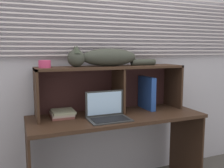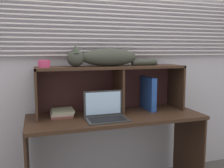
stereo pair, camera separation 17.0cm
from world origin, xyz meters
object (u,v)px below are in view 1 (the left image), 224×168
book_stack (62,114)px  small_basket (45,64)px  cat (105,57)px  binder_upright (147,93)px  laptop (108,113)px

book_stack → small_basket: (-0.13, -0.01, 0.43)m
cat → binder_upright: cat is taller
cat → binder_upright: 0.56m
cat → binder_upright: size_ratio=2.68×
book_stack → small_basket: size_ratio=2.16×
laptop → book_stack: bearing=149.3°
cat → laptop: size_ratio=2.47×
book_stack → small_basket: bearing=-177.6°
cat → laptop: (-0.05, -0.20, -0.46)m
laptop → small_basket: bearing=157.4°
laptop → small_basket: 0.66m
laptop → book_stack: size_ratio=1.61×
binder_upright → small_basket: bearing=180.0°
laptop → binder_upright: (0.48, 0.20, 0.11)m
cat → small_basket: cat is taller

